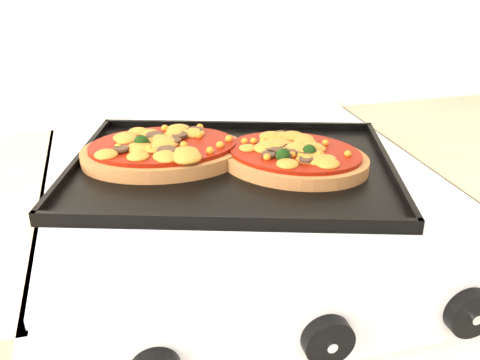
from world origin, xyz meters
name	(u,v)px	position (x,y,z in m)	size (l,w,h in m)	color
control_panel	(311,330)	(-0.01, 1.39, 0.85)	(0.60, 0.02, 0.09)	silver
knob_center	(328,340)	(0.00, 1.37, 0.85)	(0.06, 0.06, 0.02)	black
knob_right	(470,313)	(0.18, 1.37, 0.85)	(0.06, 0.06, 0.02)	black
baking_tray	(232,165)	(-0.02, 1.70, 0.92)	(0.49, 0.36, 0.02)	black
pizza_left	(163,149)	(-0.12, 1.75, 0.94)	(0.26, 0.18, 0.04)	#A76B39
pizza_right	(294,156)	(0.07, 1.68, 0.94)	(0.23, 0.18, 0.03)	#A76B39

